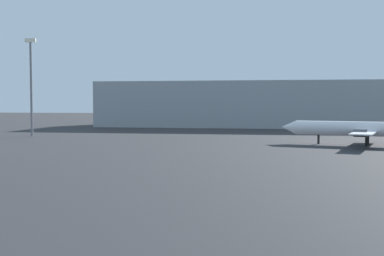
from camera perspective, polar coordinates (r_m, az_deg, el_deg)
airplane_distant at (r=88.03m, az=19.06°, el=-0.09°), size 26.89×20.75×8.63m
light_mast_left at (r=111.01m, az=-18.09°, el=5.12°), size 2.40×0.50×20.82m
terminal_building at (r=149.29m, az=8.07°, el=2.73°), size 95.95×26.94×13.26m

